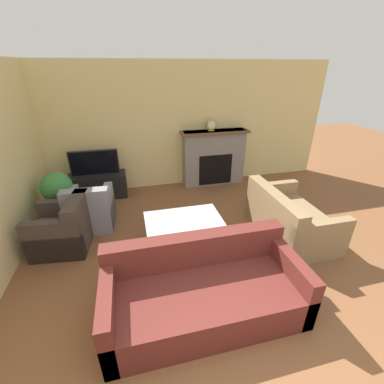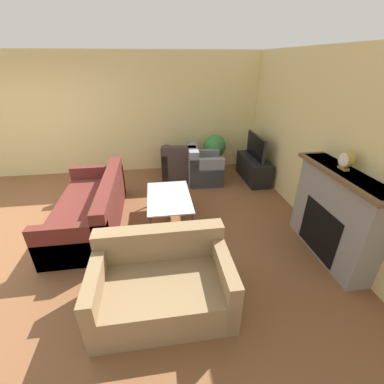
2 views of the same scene
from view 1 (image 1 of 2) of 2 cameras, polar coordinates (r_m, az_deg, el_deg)
wall_back at (r=5.83m, az=-6.98°, el=13.97°), size 7.86×0.06×2.70m
fireplace at (r=6.08m, az=4.84°, el=7.83°), size 1.55×0.40×1.27m
tv_stand at (r=5.86m, az=-20.06°, el=1.31°), size 1.17×0.45×0.52m
tv at (r=5.67m, az=-20.87°, el=6.09°), size 0.97×0.06×0.53m
couch_sectional at (r=3.10m, az=2.56°, el=-21.17°), size 2.16×0.98×0.82m
couch_loveseat at (r=4.54m, az=20.70°, el=-5.81°), size 0.95×1.48×0.82m
armchair_by_window at (r=4.44m, az=-26.56°, el=-7.60°), size 0.86×0.85×0.82m
armchair_accent at (r=4.79m, az=-21.51°, el=-3.97°), size 0.77×0.78×0.82m
coffee_table at (r=3.99m, az=-1.90°, el=-6.44°), size 1.17×0.72×0.45m
potted_plant at (r=5.12m, az=-27.73°, el=0.29°), size 0.53×0.53×0.92m
mantel_clock at (r=5.87m, az=4.27°, el=14.58°), size 0.21×0.07×0.24m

